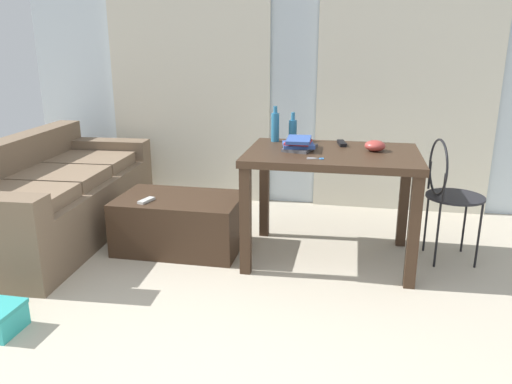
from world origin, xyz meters
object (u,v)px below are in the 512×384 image
Objects in this scene: bowl at (375,146)px; scissors at (318,158)px; wire_chair at (447,186)px; couch at (51,199)px; craft_table at (332,168)px; tv_remote_on_table at (342,143)px; tv_remote_primary at (146,200)px; bottle_far at (293,130)px; coffee_table at (180,223)px; book_stack at (299,144)px; bottle_near at (275,126)px.

scissors is at bearing -139.49° from bowl.
scissors is (-0.87, -0.38, 0.24)m from wire_chair.
couch is 1.75× the size of craft_table.
bowl reaches higher than tv_remote_on_table.
couch is at bearing 172.86° from scissors.
wire_chair reaches higher than tv_remote_primary.
bottle_far is at bearing 157.36° from bowl.
coffee_table is at bearing 50.84° from tv_remote_primary.
bottle_far is 1.20m from tv_remote_primary.
couch is 9.48× the size of bottle_far.
wire_chair is 2.83× the size of book_stack.
tv_remote_primary is (-1.36, -0.41, -0.39)m from tv_remote_on_table.
wire_chair is at bearing 6.50° from book_stack.
wire_chair is (3.00, 0.12, 0.24)m from couch.
bowl is 0.29m from tv_remote_on_table.
couch is 0.92m from tv_remote_primary.
bottle_near is 2.36× the size of scissors.
coffee_table is 1.21m from craft_table.
couch is 1.88m from bottle_near.
tv_remote_primary is at bearing -169.87° from book_stack.
scissors is (1.03, -0.22, 0.59)m from coffee_table.
scissors is (0.15, -0.27, -0.04)m from book_stack.
couch is 2.00m from bottle_far.
wire_chair is at bearing 7.76° from bowl.
bottle_far reaches higher than coffee_table.
coffee_table is 5.24× the size of tv_remote_on_table.
book_stack reaches higher than scissors.
wire_chair is at bearing -18.26° from tv_remote_on_table.
couch is at bearing 175.13° from tv_remote_on_table.
bottle_near is 1.52× the size of tv_remote_on_table.
book_stack is at bearing -0.00° from couch.
bowl is 0.48m from scissors.
bottle_far is (0.13, 0.04, -0.03)m from bottle_near.
couch is at bearing -178.91° from bowl.
wire_chair is (1.90, 0.17, 0.35)m from coffee_table.
scissors is at bearing -108.98° from craft_table.
tv_remote_on_table is (-0.23, 0.17, -0.03)m from bowl.
tv_remote_on_table is at bearing 143.26° from bowl.
book_stack is at bearing 119.51° from scissors.
tv_remote_on_table is (-0.74, 0.10, 0.25)m from wire_chair.
scissors is at bearing -7.14° from couch.
bowl is 0.99× the size of tv_remote_primary.
scissors is at bearing -11.90° from coffee_table.
couch is at bearing -171.66° from bottle_near.
bowl is at bearing 23.42° from tv_remote_primary.
coffee_table is at bearing -178.61° from craft_table.
bottle_near reaches higher than tv_remote_on_table.
couch is at bearing 179.42° from craft_table.
tv_remote_on_table is at bearing -4.59° from bottle_near.
book_stack is (0.08, -0.30, -0.05)m from bottle_far.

